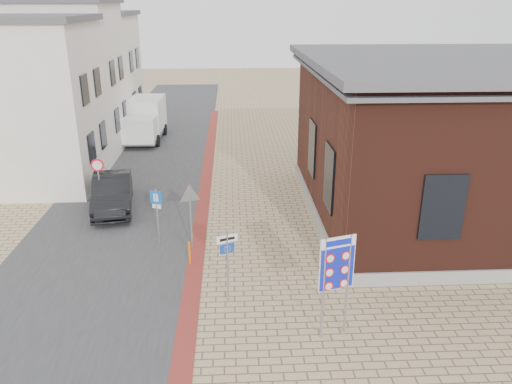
{
  "coord_description": "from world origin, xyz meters",
  "views": [
    {
      "loc": [
        -0.61,
        -13.19,
        8.84
      ],
      "look_at": [
        0.27,
        4.21,
        2.2
      ],
      "focal_mm": 35.0,
      "sensor_mm": 36.0,
      "label": 1
    }
  ],
  "objects_px": {
    "bollard": "(190,253)",
    "sedan": "(112,192)",
    "box_truck": "(145,119)",
    "essen_sign": "(227,256)",
    "parking_sign": "(157,208)",
    "border_sign": "(337,265)"
  },
  "relations": [
    {
      "from": "bollard",
      "to": "parking_sign",
      "type": "bearing_deg",
      "value": 127.74
    },
    {
      "from": "essen_sign",
      "to": "sedan",
      "type": "bearing_deg",
      "value": 100.96
    },
    {
      "from": "border_sign",
      "to": "essen_sign",
      "type": "distance_m",
      "value": 3.51
    },
    {
      "from": "border_sign",
      "to": "essen_sign",
      "type": "bearing_deg",
      "value": 131.81
    },
    {
      "from": "sedan",
      "to": "parking_sign",
      "type": "distance_m",
      "value": 4.57
    },
    {
      "from": "parking_sign",
      "to": "border_sign",
      "type": "bearing_deg",
      "value": -24.27
    },
    {
      "from": "border_sign",
      "to": "parking_sign",
      "type": "distance_m",
      "value": 8.28
    },
    {
      "from": "sedan",
      "to": "box_truck",
      "type": "xyz_separation_m",
      "value": [
        -0.36,
        12.19,
        0.65
      ]
    },
    {
      "from": "box_truck",
      "to": "border_sign",
      "type": "xyz_separation_m",
      "value": [
        8.57,
        -21.91,
        0.79
      ]
    },
    {
      "from": "bollard",
      "to": "sedan",
      "type": "bearing_deg",
      "value": 125.52
    },
    {
      "from": "border_sign",
      "to": "essen_sign",
      "type": "height_order",
      "value": "border_sign"
    },
    {
      "from": "essen_sign",
      "to": "box_truck",
      "type": "bearing_deg",
      "value": 82.99
    },
    {
      "from": "sedan",
      "to": "essen_sign",
      "type": "distance_m",
      "value": 9.54
    },
    {
      "from": "border_sign",
      "to": "bollard",
      "type": "bearing_deg",
      "value": 118.41
    },
    {
      "from": "sedan",
      "to": "border_sign",
      "type": "distance_m",
      "value": 12.8
    },
    {
      "from": "sedan",
      "to": "bollard",
      "type": "bearing_deg",
      "value": -64.09
    },
    {
      "from": "border_sign",
      "to": "bollard",
      "type": "xyz_separation_m",
      "value": [
        -4.34,
        4.3,
        -1.77
      ]
    },
    {
      "from": "border_sign",
      "to": "essen_sign",
      "type": "relative_size",
      "value": 1.24
    },
    {
      "from": "essen_sign",
      "to": "bollard",
      "type": "bearing_deg",
      "value": 96.37
    },
    {
      "from": "box_truck",
      "to": "essen_sign",
      "type": "relative_size",
      "value": 2.16
    },
    {
      "from": "essen_sign",
      "to": "parking_sign",
      "type": "height_order",
      "value": "essen_sign"
    },
    {
      "from": "essen_sign",
      "to": "border_sign",
      "type": "bearing_deg",
      "value": -53.91
    }
  ]
}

